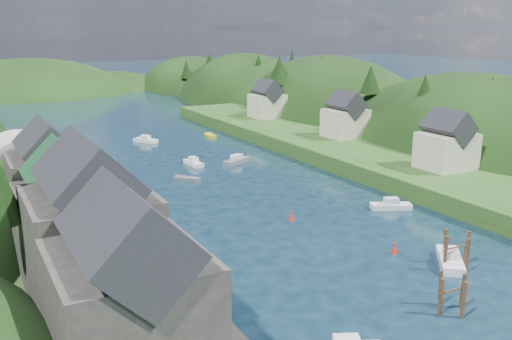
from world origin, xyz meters
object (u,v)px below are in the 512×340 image
channel_buoy_near (395,248)px  channel_buoy_far (292,216)px  piling_cluster_near (452,297)px  piling_cluster_far (456,253)px

channel_buoy_near → channel_buoy_far: same height
piling_cluster_near → channel_buoy_far: 24.51m
piling_cluster_far → channel_buoy_far: bearing=108.7°
piling_cluster_near → piling_cluster_far: size_ratio=0.90×
piling_cluster_far → channel_buoy_far: size_ratio=3.59×
piling_cluster_near → piling_cluster_far: 8.94m
piling_cluster_near → channel_buoy_near: (4.18, 11.23, -0.73)m
piling_cluster_near → channel_buoy_near: piling_cluster_near is taller
channel_buoy_far → channel_buoy_near: bearing=-74.2°
piling_cluster_near → channel_buoy_near: size_ratio=3.24×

